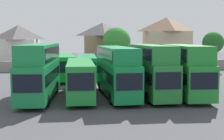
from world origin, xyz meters
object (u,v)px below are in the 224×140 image
(bus_6, at_px, (64,65))
(house_terrace_right, at_px, (166,41))
(bus_3, at_px, (116,69))
(house_terrace_centre, at_px, (102,44))
(bus_5, at_px, (184,68))
(bus_8, at_px, (116,65))
(bus_2, at_px, (80,77))
(tree_left_of_lot, at_px, (213,43))
(bus_4, at_px, (151,68))
(bus_1, at_px, (40,68))
(bus_7, at_px, (87,66))
(tree_behind_wall, at_px, (117,41))
(house_terrace_left, at_px, (19,46))
(bus_9, at_px, (145,65))

(bus_6, relative_size, house_terrace_right, 1.18)
(bus_3, height_order, house_terrace_right, house_terrace_right)
(bus_6, xyz_separation_m, house_terrace_centre, (6.92, 19.72, 2.50))
(bus_5, xyz_separation_m, bus_8, (-5.03, 14.15, -0.92))
(bus_2, relative_size, tree_left_of_lot, 1.62)
(bus_4, height_order, tree_left_of_lot, tree_left_of_lot)
(bus_8, height_order, house_terrace_centre, house_terrace_centre)
(tree_left_of_lot, bearing_deg, bus_2, -136.65)
(bus_1, xyz_separation_m, house_terrace_centre, (8.57, 33.37, 1.55))
(bus_1, height_order, bus_2, bus_1)
(bus_4, bearing_deg, bus_6, -149.07)
(bus_6, height_order, bus_7, bus_6)
(bus_6, height_order, tree_left_of_lot, tree_left_of_lot)
(tree_left_of_lot, height_order, tree_behind_wall, tree_behind_wall)
(house_terrace_right, height_order, tree_left_of_lot, house_terrace_right)
(bus_3, distance_m, tree_behind_wall, 26.37)
(bus_3, relative_size, house_terrace_left, 1.40)
(bus_3, height_order, bus_6, bus_3)
(bus_1, relative_size, tree_behind_wall, 1.49)
(bus_1, height_order, bus_5, bus_1)
(bus_8, relative_size, tree_left_of_lot, 1.57)
(bus_5, xyz_separation_m, bus_7, (-9.17, 13.81, -0.96))
(bus_1, height_order, bus_6, bus_1)
(bus_1, bearing_deg, bus_4, 92.22)
(bus_1, height_order, tree_left_of_lot, tree_left_of_lot)
(tree_left_of_lot, bearing_deg, bus_8, -155.99)
(bus_7, height_order, tree_left_of_lot, tree_left_of_lot)
(bus_1, height_order, bus_3, bus_1)
(bus_5, bearing_deg, house_terrace_left, -144.56)
(bus_6, distance_m, house_terrace_right, 28.80)
(bus_7, distance_m, tree_left_of_lot, 23.66)
(tree_behind_wall, bearing_deg, bus_5, -82.72)
(bus_2, height_order, tree_left_of_lot, tree_left_of_lot)
(bus_1, bearing_deg, tree_behind_wall, 160.78)
(house_terrace_centre, bearing_deg, bus_4, -86.44)
(bus_1, distance_m, house_terrace_centre, 34.49)
(bus_2, distance_m, house_terrace_centre, 33.67)
(bus_7, distance_m, house_terrace_centre, 20.33)
(bus_1, xyz_separation_m, bus_3, (7.31, 0.28, -0.16))
(bus_9, distance_m, tree_left_of_lot, 16.19)
(bus_1, bearing_deg, bus_5, 91.61)
(bus_4, distance_m, house_terrace_left, 37.16)
(bus_2, relative_size, bus_9, 1.07)
(bus_6, relative_size, house_terrace_left, 1.45)
(bus_8, bearing_deg, bus_9, 87.90)
(bus_3, height_order, tree_left_of_lot, tree_left_of_lot)
(bus_1, bearing_deg, house_terrace_left, -163.72)
(bus_4, xyz_separation_m, bus_7, (-5.85, 13.64, -0.97))
(bus_1, xyz_separation_m, bus_2, (3.78, 0.13, -0.91))
(bus_6, height_order, house_terrace_left, house_terrace_left)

